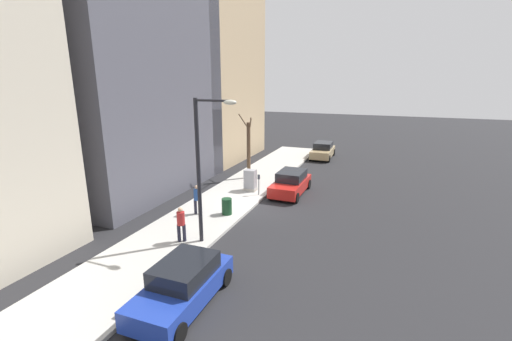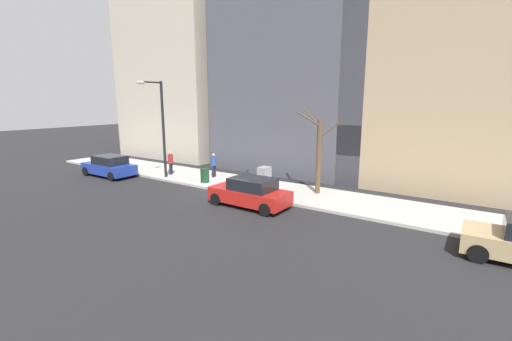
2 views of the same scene
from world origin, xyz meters
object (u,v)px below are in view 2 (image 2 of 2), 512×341
Objects in this scene: streetlamp at (160,121)px; pedestrian_near_meter at (214,164)px; trash_bin at (205,176)px; pedestrian_midblock at (171,161)px; parked_car_red at (250,193)px; office_tower_left at (459,44)px; parking_meter at (247,178)px; utility_box at (264,179)px; office_tower_right at (195,81)px; parked_car_blue at (109,166)px; bare_tree at (319,154)px.

streetlamp reaches higher than pedestrian_near_meter.
trash_bin is 3.79m from pedestrian_midblock.
parked_car_red is 0.24× the size of office_tower_left.
parking_meter is 1.06m from utility_box.
office_tower_right is (10.49, 14.13, 6.41)m from parking_meter.
office_tower_right is at bearing 13.18° from parked_car_blue.
trash_bin is (-1.70, 7.17, -1.83)m from bare_tree.
pedestrian_near_meter is at bearing 77.07° from utility_box.
bare_tree is (1.30, -2.81, 1.58)m from utility_box.
office_tower_left reaches higher than parked_car_blue.
streetlamp is 0.44× the size of office_tower_right.
pedestrian_near_meter is 17.79m from office_tower_left.
parked_car_red is 0.65× the size of streetlamp.
office_tower_left is at bearing -59.22° from parked_car_blue.
bare_tree is at bearing -115.42° from office_tower_right.
bare_tree reaches higher than trash_bin.
trash_bin is 0.05× the size of office_tower_left.
bare_tree is at bearing -76.28° from parked_car_blue.
pedestrian_midblock is at bearing 74.13° from parked_car_red.
pedestrian_midblock is at bearing -56.44° from parked_car_blue.
office_tower_right is (9.58, 6.66, 6.30)m from pedestrian_midblock.
trash_bin is 18.40m from office_tower_left.
pedestrian_near_meter is at bearing -98.64° from pedestrian_midblock.
parked_car_blue is 15.15m from bare_tree.
parked_car_blue is 25.04m from office_tower_left.
office_tower_right is at bearing 53.39° from parking_meter.
parked_car_blue reaches higher than parking_meter.
parked_car_red is 0.86× the size of bare_tree.
trash_bin is 15.97m from office_tower_right.
bare_tree is 0.33× the size of office_tower_right.
bare_tree is 5.48× the size of trash_bin.
trash_bin is (0.62, -3.36, -3.42)m from streetlamp.
pedestrian_midblock is at bearing 83.01° from parking_meter.
office_tower_left reaches higher than parked_car_red.
utility_box is (2.58, 0.81, 0.11)m from parked_car_red.
bare_tree is 7.85m from pedestrian_near_meter.
streetlamp is (-0.17, 7.09, 3.04)m from parking_meter.
parking_meter is 7.72m from streetlamp.
bare_tree is (3.88, -2.00, 1.70)m from parked_car_red.
bare_tree is at bearing -110.75° from pedestrian_midblock.
office_tower_right reaches higher than pedestrian_midblock.
utility_box is at bearing 114.79° from bare_tree.
office_tower_left reaches higher than utility_box.
parked_car_red is 9.29m from pedestrian_midblock.
streetlamp is 7.22× the size of trash_bin.
pedestrian_midblock is at bearing 120.79° from office_tower_left.
streetlamp is at bearing 100.41° from trash_bin.
parked_car_red is at bearing -134.16° from pedestrian_near_meter.
office_tower_right is at bearing 33.41° from streetlamp.
parked_car_red is 20.88m from office_tower_right.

